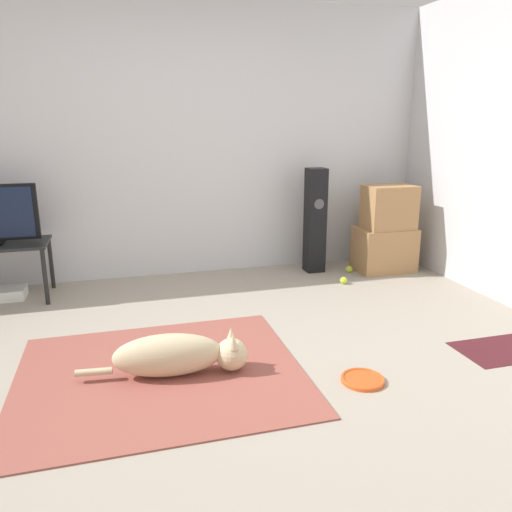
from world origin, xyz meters
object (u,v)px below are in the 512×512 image
at_px(cardboard_box_upper, 389,207).
at_px(dog, 179,355).
at_px(tennis_ball_near_speaker, 349,269).
at_px(floor_speaker, 315,221).
at_px(frisbee, 363,379).
at_px(game_console, 8,293).
at_px(tennis_ball_by_boxes, 344,280).
at_px(cardboard_box_lower, 384,249).

bearing_deg(cardboard_box_upper, dog, -144.91).
relative_size(dog, tennis_ball_near_speaker, 15.14).
height_order(cardboard_box_upper, floor_speaker, floor_speaker).
relative_size(frisbee, game_console, 0.89).
xyz_separation_m(dog, tennis_ball_near_speaker, (1.90, 1.64, -0.10)).
height_order(floor_speaker, tennis_ball_by_boxes, floor_speaker).
bearing_deg(game_console, dog, -54.30).
xyz_separation_m(tennis_ball_near_speaker, game_console, (-3.14, 0.09, 0.01)).
bearing_deg(cardboard_box_upper, frisbee, -122.70).
distance_m(frisbee, tennis_ball_near_speaker, 2.18).
height_order(dog, tennis_ball_by_boxes, dog).
height_order(dog, cardboard_box_upper, cardboard_box_upper).
xyz_separation_m(tennis_ball_by_boxes, game_console, (-2.93, 0.41, 0.01)).
distance_m(frisbee, cardboard_box_lower, 2.34).
height_order(tennis_ball_near_speaker, game_console, game_console).
bearing_deg(cardboard_box_lower, game_console, 178.08).
bearing_deg(frisbee, cardboard_box_upper, 57.30).
xyz_separation_m(frisbee, tennis_ball_near_speaker, (0.88, 1.99, 0.02)).
bearing_deg(frisbee, tennis_ball_near_speaker, 66.19).
height_order(cardboard_box_upper, game_console, cardboard_box_upper).
bearing_deg(dog, cardboard_box_lower, 35.54).
relative_size(frisbee, tennis_ball_by_boxes, 3.85).
distance_m(dog, floor_speaker, 2.41).
distance_m(dog, tennis_ball_near_speaker, 2.51).
bearing_deg(cardboard_box_upper, tennis_ball_near_speaker, 173.25).
xyz_separation_m(dog, cardboard_box_lower, (2.26, 1.61, 0.08)).
height_order(floor_speaker, tennis_ball_near_speaker, floor_speaker).
relative_size(dog, frisbee, 3.93).
height_order(tennis_ball_by_boxes, tennis_ball_near_speaker, same).
xyz_separation_m(frisbee, cardboard_box_lower, (1.24, 1.97, 0.21)).
xyz_separation_m(cardboard_box_upper, tennis_ball_near_speaker, (-0.37, 0.04, -0.61)).
bearing_deg(frisbee, floor_speaker, 75.39).
bearing_deg(game_console, cardboard_box_upper, -2.22).
relative_size(cardboard_box_lower, game_console, 1.98).
bearing_deg(cardboard_box_lower, floor_speaker, 165.50).
xyz_separation_m(dog, cardboard_box_upper, (2.27, 1.59, 0.51)).
relative_size(floor_speaker, tennis_ball_by_boxes, 15.55).
distance_m(dog, game_console, 2.13).
bearing_deg(floor_speaker, tennis_ball_near_speaker, -25.22).
distance_m(cardboard_box_upper, game_console, 3.57).
relative_size(cardboard_box_upper, game_console, 1.67).
relative_size(tennis_ball_by_boxes, game_console, 0.23).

